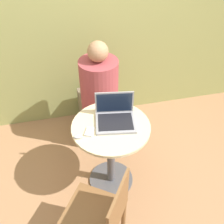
{
  "coord_description": "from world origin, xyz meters",
  "views": [
    {
      "loc": [
        -0.34,
        -1.51,
        2.19
      ],
      "look_at": [
        0.02,
        0.05,
        0.83
      ],
      "focal_mm": 42.0,
      "sensor_mm": 36.0,
      "label": 1
    }
  ],
  "objects_px": {
    "laptop": "(115,117)",
    "cell_phone": "(89,132)",
    "person_seated": "(98,101)",
    "chair_empty": "(101,216)"
  },
  "relations": [
    {
      "from": "laptop",
      "to": "cell_phone",
      "type": "bearing_deg",
      "value": -158.43
    },
    {
      "from": "laptop",
      "to": "person_seated",
      "type": "relative_size",
      "value": 0.3
    },
    {
      "from": "chair_empty",
      "to": "person_seated",
      "type": "distance_m",
      "value": 1.26
    },
    {
      "from": "cell_phone",
      "to": "person_seated",
      "type": "xyz_separation_m",
      "value": [
        0.2,
        0.7,
        -0.25
      ]
    },
    {
      "from": "cell_phone",
      "to": "chair_empty",
      "type": "bearing_deg",
      "value": -92.53
    },
    {
      "from": "chair_empty",
      "to": "person_seated",
      "type": "relative_size",
      "value": 0.69
    },
    {
      "from": "laptop",
      "to": "person_seated",
      "type": "height_order",
      "value": "person_seated"
    },
    {
      "from": "chair_empty",
      "to": "laptop",
      "type": "bearing_deg",
      "value": 68.13
    },
    {
      "from": "laptop",
      "to": "cell_phone",
      "type": "distance_m",
      "value": 0.25
    },
    {
      "from": "laptop",
      "to": "cell_phone",
      "type": "height_order",
      "value": "laptop"
    }
  ]
}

